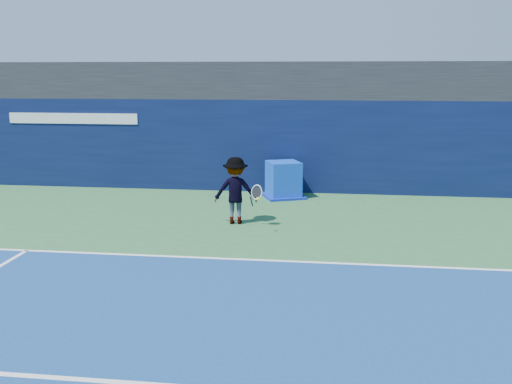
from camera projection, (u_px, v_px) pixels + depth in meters
ground at (225, 321)px, 9.04m from camera, size 80.00×80.00×0.00m
baseline at (251, 260)px, 11.95m from camera, size 24.00×0.10×0.01m
stadium_band at (284, 80)px, 19.46m from camera, size 36.00×3.00×1.20m
back_wall_assembly at (281, 145)px, 18.92m from camera, size 36.00×1.03×3.00m
equipment_cart at (283, 181)px, 17.91m from camera, size 1.54×1.54×1.13m
tennis_player at (236, 191)px, 14.73m from camera, size 1.34×0.77×1.73m
tennis_ball at (258, 199)px, 13.69m from camera, size 0.07×0.07×0.07m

